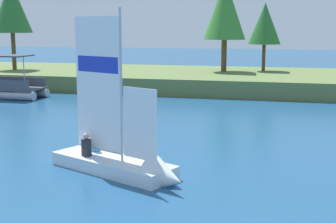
# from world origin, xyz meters

# --- Properties ---
(shore_bank) EXTENTS (80.00, 12.04, 1.18)m
(shore_bank) POSITION_xyz_m (0.00, 31.52, 0.59)
(shore_bank) COLOR #5B703D
(shore_bank) RESTS_ON ground
(shoreline_tree_left) EXTENTS (3.25, 3.25, 7.31)m
(shoreline_tree_left) POSITION_xyz_m (-17.96, 29.82, 6.31)
(shoreline_tree_left) COLOR brown
(shoreline_tree_left) RESTS_ON shore_bank
(shoreline_tree_midleft) EXTENTS (3.27, 3.27, 7.18)m
(shoreline_tree_midleft) POSITION_xyz_m (-0.89, 32.28, 5.99)
(shoreline_tree_midleft) COLOR brown
(shoreline_tree_midleft) RESTS_ON shore_bank
(shoreline_tree_centre) EXTENTS (2.56, 2.56, 5.38)m
(shoreline_tree_centre) POSITION_xyz_m (2.13, 33.60, 4.92)
(shoreline_tree_centre) COLOR brown
(shoreline_tree_centre) RESTS_ON shore_bank
(sailboat) EXTENTS (5.11, 3.25, 5.63)m
(sailboat) POSITION_xyz_m (-0.63, 8.26, 0.44)
(sailboat) COLOR silver
(sailboat) RESTS_ON ground
(pontoon_boat) EXTENTS (5.94, 2.44, 2.83)m
(pontoon_boat) POSITION_xyz_m (-14.48, 22.54, 0.67)
(pontoon_boat) COLOR #B2B2B7
(pontoon_boat) RESTS_ON ground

